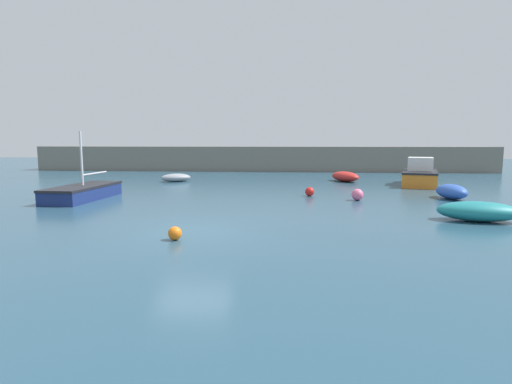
# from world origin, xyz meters

# --- Properties ---
(ground_plane) EXTENTS (120.00, 120.00, 0.20)m
(ground_plane) POSITION_xyz_m (0.00, 0.00, -0.10)
(ground_plane) COLOR #284C60
(harbor_breakwater) EXTENTS (45.77, 3.79, 2.46)m
(harbor_breakwater) POSITION_xyz_m (0.00, 28.27, 1.23)
(harbor_breakwater) COLOR slate
(harbor_breakwater) RESTS_ON ground_plane
(dinghy_near_pier) EXTENTS (2.44, 1.98, 0.60)m
(dinghy_near_pier) POSITION_xyz_m (-5.26, 15.98, 0.30)
(dinghy_near_pier) COLOR gray
(dinghy_near_pier) RESTS_ON ground_plane
(sailboat_short_mast) EXTENTS (1.99, 4.99, 3.45)m
(sailboat_short_mast) POSITION_xyz_m (-7.33, 6.59, 0.38)
(sailboat_short_mast) COLOR navy
(sailboat_short_mast) RESTS_ON ground_plane
(cabin_cruiser_white) EXTENTS (3.54, 5.46, 1.87)m
(cabin_cruiser_white) POSITION_xyz_m (11.93, 15.14, 0.70)
(cabin_cruiser_white) COLOR orange
(cabin_cruiser_white) RESTS_ON ground_plane
(fishing_dinghy_green) EXTENTS (1.55, 2.34, 0.76)m
(fishing_dinghy_green) POSITION_xyz_m (11.45, 8.42, 0.38)
(fishing_dinghy_green) COLOR #2D56B7
(fishing_dinghy_green) RESTS_ON ground_plane
(rowboat_blue_near) EXTENTS (2.48, 3.10, 0.74)m
(rowboat_blue_near) POSITION_xyz_m (7.21, 17.25, 0.37)
(rowboat_blue_near) COLOR red
(rowboat_blue_near) RESTS_ON ground_plane
(open_tender_yellow) EXTENTS (3.05, 1.85, 0.73)m
(open_tender_yellow) POSITION_xyz_m (10.12, 2.46, 0.37)
(open_tender_yellow) COLOR teal
(open_tender_yellow) RESTS_ON ground_plane
(mooring_buoy_pink) EXTENTS (0.58, 0.58, 0.58)m
(mooring_buoy_pink) POSITION_xyz_m (6.54, 7.43, 0.29)
(mooring_buoy_pink) COLOR #EA668C
(mooring_buoy_pink) RESTS_ON ground_plane
(mooring_buoy_orange) EXTENTS (0.41, 0.41, 0.41)m
(mooring_buoy_orange) POSITION_xyz_m (-0.21, -1.34, 0.20)
(mooring_buoy_orange) COLOR orange
(mooring_buoy_orange) RESTS_ON ground_plane
(mooring_buoy_red) EXTENTS (0.49, 0.49, 0.49)m
(mooring_buoy_red) POSITION_xyz_m (4.23, 8.83, 0.25)
(mooring_buoy_red) COLOR red
(mooring_buoy_red) RESTS_ON ground_plane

